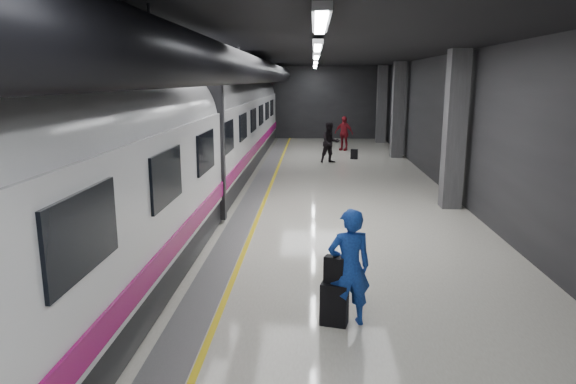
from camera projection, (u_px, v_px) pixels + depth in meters
ground at (292, 224)px, 13.34m from camera, size 40.00×40.00×0.00m
platform_hall at (283, 84)px, 13.53m from camera, size 10.02×40.02×4.51m
train at (165, 144)px, 13.05m from camera, size 3.05×38.00×4.05m
traveler_main at (349, 267)px, 7.67m from camera, size 0.74×0.56×1.82m
suitcase_main at (334, 304)px, 7.78m from camera, size 0.45×0.34×0.66m
shoulder_bag at (335, 270)px, 7.70m from camera, size 0.35×0.27×0.41m
traveler_far_a at (330, 143)px, 22.93m from camera, size 1.08×0.98×1.83m
traveler_far_b at (344, 133)px, 27.06m from camera, size 1.13×0.90×1.80m
suitcase_far at (354, 154)px, 24.16m from camera, size 0.36×0.28×0.47m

